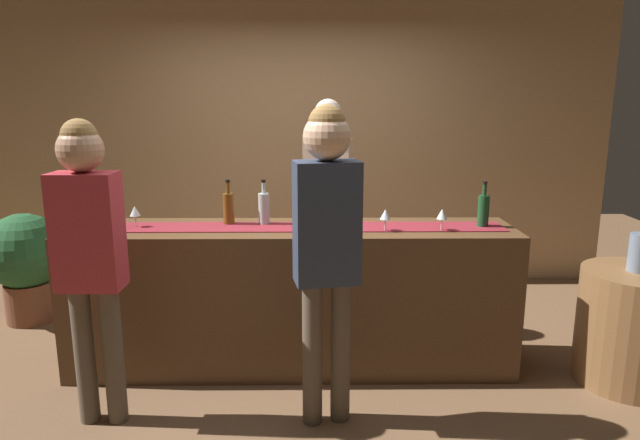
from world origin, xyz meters
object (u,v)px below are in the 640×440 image
at_px(wine_bottle_clear, 264,208).
at_px(wine_bottle_green, 483,210).
at_px(bartender, 328,190).
at_px(round_side_table, 633,327).
at_px(potted_plant_tall, 25,260).
at_px(wine_bottle_amber, 229,208).
at_px(wine_glass_near_customer, 442,215).
at_px(wine_glass_mid_counter, 385,215).
at_px(customer_sipping, 327,232).
at_px(vase_on_side_table, 639,253).
at_px(wine_glass_far_end, 135,212).
at_px(customer_browsing, 89,242).

distance_m(wine_bottle_clear, wine_bottle_green, 1.45).
distance_m(wine_bottle_green, bartender, 1.16).
height_order(round_side_table, potted_plant_tall, potted_plant_tall).
height_order(bartender, round_side_table, bartender).
distance_m(wine_bottle_amber, wine_glass_near_customer, 1.40).
bearing_deg(wine_bottle_amber, wine_glass_mid_counter, -11.58).
bearing_deg(wine_bottle_clear, wine_glass_mid_counter, -14.76).
xyz_separation_m(wine_glass_mid_counter, potted_plant_tall, (-2.79, 0.91, -0.56)).
bearing_deg(customer_sipping, wine_bottle_amber, 118.41).
bearing_deg(wine_glass_mid_counter, wine_bottle_green, 10.41).
distance_m(wine_bottle_amber, vase_on_side_table, 2.62).
xyz_separation_m(wine_bottle_green, wine_glass_far_end, (-2.28, -0.00, -0.01)).
bearing_deg(round_side_table, customer_sipping, -167.49).
bearing_deg(wine_glass_far_end, round_side_table, -4.74).
bearing_deg(customer_sipping, round_side_table, 2.06).
distance_m(wine_glass_mid_counter, wine_glass_far_end, 1.62).
bearing_deg(wine_glass_far_end, bartender, 24.27).
distance_m(wine_bottle_green, customer_browsing, 2.41).
relative_size(wine_glass_far_end, bartender, 0.08).
relative_size(customer_browsing, round_side_table, 2.30).
xyz_separation_m(wine_glass_near_customer, vase_on_side_table, (1.21, -0.14, -0.21)).
bearing_deg(potted_plant_tall, wine_bottle_amber, -21.61).
bearing_deg(wine_glass_far_end, wine_glass_near_customer, -3.29).
bearing_deg(bartender, wine_bottle_clear, 59.28).
height_order(customer_sipping, vase_on_side_table, customer_sipping).
height_order(wine_glass_near_customer, wine_glass_mid_counter, same).
bearing_deg(wine_glass_mid_counter, round_side_table, -5.27).
xyz_separation_m(wine_glass_near_customer, potted_plant_tall, (-3.15, 0.90, -0.56)).
height_order(wine_bottle_amber, wine_bottle_green, same).
bearing_deg(customer_sipping, customer_browsing, 169.02).
distance_m(customer_browsing, round_side_table, 3.33).
xyz_separation_m(customer_browsing, vase_on_side_table, (3.22, 0.44, -0.19)).
height_order(wine_bottle_amber, wine_glass_far_end, wine_bottle_amber).
relative_size(wine_glass_far_end, customer_browsing, 0.08).
height_order(wine_bottle_clear, wine_glass_near_customer, wine_bottle_clear).
relative_size(bartender, potted_plant_tall, 2.00).
height_order(wine_glass_near_customer, bartender, bartender).
xyz_separation_m(wine_bottle_green, potted_plant_tall, (-3.44, 0.79, -0.56)).
height_order(wine_glass_far_end, potted_plant_tall, wine_glass_far_end).
bearing_deg(vase_on_side_table, bartender, 156.69).
height_order(wine_glass_mid_counter, customer_sipping, customer_sipping).
xyz_separation_m(wine_glass_far_end, customer_browsing, (-0.03, -0.69, -0.02)).
bearing_deg(wine_glass_far_end, wine_glass_mid_counter, -4.23).
xyz_separation_m(round_side_table, vase_on_side_table, (-0.01, 0.01, 0.49)).
height_order(wine_bottle_green, wine_glass_far_end, wine_bottle_green).
bearing_deg(wine_bottle_green, customer_sipping, -146.00).
xyz_separation_m(bartender, customer_browsing, (-1.30, -1.26, -0.07)).
relative_size(wine_glass_near_customer, potted_plant_tall, 0.16).
bearing_deg(round_side_table, customer_browsing, -172.53).
relative_size(wine_bottle_clear, vase_on_side_table, 1.26).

